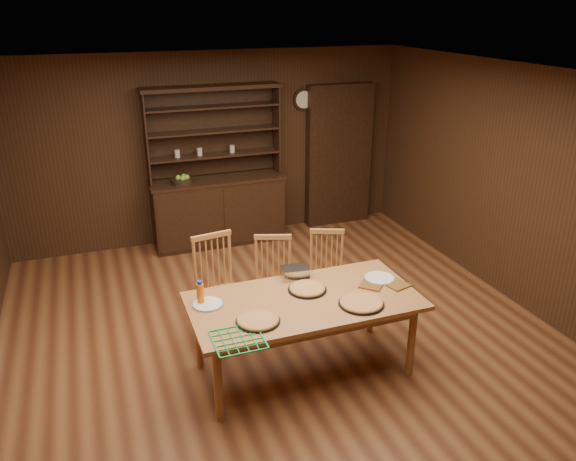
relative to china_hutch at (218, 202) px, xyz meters
name	(u,v)px	position (x,y,z in m)	size (l,w,h in m)	color
floor	(285,343)	(0.00, -2.75, -0.60)	(6.00, 6.00, 0.00)	brown
room_shell	(285,194)	(0.00, -2.75, 0.98)	(6.00, 6.00, 6.00)	white
china_hutch	(218,202)	(0.00, 0.00, 0.00)	(1.84, 0.52, 2.17)	black
doorway	(339,156)	(1.90, 0.15, 0.45)	(1.00, 0.18, 2.10)	black
wall_clock	(304,99)	(1.35, 0.20, 1.30)	(0.30, 0.05, 0.30)	black
dining_table	(304,306)	(0.01, -3.23, 0.08)	(2.03, 1.01, 0.75)	#A66939
chair_left	(217,283)	(-0.57, -2.32, -0.03)	(0.50, 0.48, 1.07)	#C38843
chair_center	(273,280)	(0.01, -2.35, -0.08)	(0.50, 0.49, 0.98)	#C38843
chair_right	(326,271)	(0.63, -2.32, -0.10)	(0.50, 0.49, 0.95)	#C38843
pizza_left	(258,320)	(-0.49, -3.45, 0.17)	(0.37, 0.37, 0.04)	black
pizza_right	(361,303)	(0.44, -3.48, 0.17)	(0.40, 0.40, 0.04)	black
pizza_center	(307,289)	(0.09, -3.09, 0.17)	(0.35, 0.35, 0.04)	black
cooling_rack	(238,339)	(-0.72, -3.65, 0.16)	(0.38, 0.38, 0.02)	green
plate_left	(208,304)	(-0.82, -3.03, 0.16)	(0.27, 0.27, 0.02)	silver
plate_right	(379,278)	(0.82, -3.11, 0.16)	(0.29, 0.29, 0.02)	silver
foil_dish	(295,272)	(0.08, -2.80, 0.20)	(0.25, 0.18, 0.10)	silver
juice_bottle	(200,293)	(-0.87, -2.99, 0.26)	(0.06, 0.06, 0.22)	orange
pot_holder_a	(397,285)	(0.91, -3.28, 0.16)	(0.19, 0.19, 0.01)	red
pot_holder_b	(371,285)	(0.68, -3.20, 0.16)	(0.20, 0.20, 0.01)	red
fruit_bowl	(182,180)	(-0.48, -0.07, 0.39)	(0.29, 0.29, 0.12)	black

